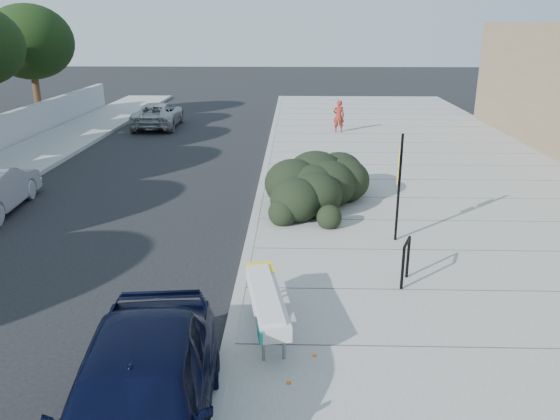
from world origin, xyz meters
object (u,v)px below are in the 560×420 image
Objects in this scene: sign_post at (399,181)px; sedan_navy at (138,401)px; bike_rack at (406,258)px; suv_silver at (158,115)px; pedestrian at (339,116)px; bench at (266,299)px.

sedan_navy is at bearing -111.66° from sign_post.
sedan_navy is at bearing -110.71° from bike_rack.
sign_post is at bearing 118.62° from suv_silver.
suv_silver is at bearing -12.77° from pedestrian.
bike_rack is at bearing 42.23° from sedan_navy.
bench is at bearing -114.65° from sign_post.
sedan_navy is (-4.28, -6.88, -0.83)m from sign_post.
bench is 20.88m from suv_silver.
bike_rack is 0.35× the size of sign_post.
bench is at bearing -124.79° from bike_rack.
bench is 1.63× the size of pedestrian.
sedan_navy is (-4.08, -4.55, 0.09)m from bike_rack.
pedestrian reaches higher than bike_rack.
bench is 3.08m from sedan_navy.
suv_silver is at bearing 97.06° from sedan_navy.
bike_rack reaches higher than bench.
sedan_navy is 21.06m from pedestrian.
bench is at bearing 57.05° from sedan_navy.
sign_post is at bearing 52.15° from sedan_navy.
bike_rack is 0.20× the size of sedan_navy.
sedan_navy reaches higher than bench.
suv_silver is at bearing 131.44° from sign_post.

